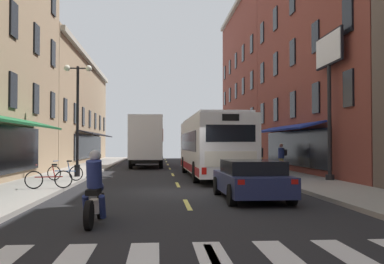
{
  "coord_description": "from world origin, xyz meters",
  "views": [
    {
      "loc": [
        -0.88,
        -16.81,
        1.79
      ],
      "look_at": [
        0.84,
        5.75,
        2.4
      ],
      "focal_mm": 42.05,
      "sensor_mm": 36.0,
      "label": 1
    }
  ],
  "objects_px": {
    "transit_bus": "(211,146)",
    "sedan_mid": "(151,155)",
    "bicycle_near": "(65,172)",
    "billboard_sign": "(329,67)",
    "pedestrian_far": "(255,155)",
    "motorcycle_rider": "(95,192)",
    "bicycle_mid": "(49,179)",
    "sedan_near": "(251,179)",
    "pedestrian_near": "(282,157)",
    "pedestrian_mid": "(260,156)",
    "street_lamp_twin": "(78,115)",
    "box_truck": "(147,142)"
  },
  "relations": [
    {
      "from": "box_truck",
      "to": "sedan_near",
      "type": "distance_m",
      "value": 20.89
    },
    {
      "from": "motorcycle_rider",
      "to": "bicycle_near",
      "type": "height_order",
      "value": "motorcycle_rider"
    },
    {
      "from": "bicycle_mid",
      "to": "sedan_mid",
      "type": "bearing_deg",
      "value": 83.31
    },
    {
      "from": "sedan_near",
      "to": "pedestrian_near",
      "type": "xyz_separation_m",
      "value": [
        4.32,
        11.87,
        0.36
      ]
    },
    {
      "from": "bicycle_near",
      "to": "pedestrian_mid",
      "type": "height_order",
      "value": "pedestrian_mid"
    },
    {
      "from": "billboard_sign",
      "to": "sedan_near",
      "type": "bearing_deg",
      "value": -129.75
    },
    {
      "from": "motorcycle_rider",
      "to": "street_lamp_twin",
      "type": "distance_m",
      "value": 13.59
    },
    {
      "from": "transit_bus",
      "to": "motorcycle_rider",
      "type": "height_order",
      "value": "transit_bus"
    },
    {
      "from": "bicycle_near",
      "to": "street_lamp_twin",
      "type": "bearing_deg",
      "value": 87.79
    },
    {
      "from": "bicycle_near",
      "to": "pedestrian_near",
      "type": "xyz_separation_m",
      "value": [
        11.52,
        5.37,
        0.52
      ]
    },
    {
      "from": "box_truck",
      "to": "street_lamp_twin",
      "type": "bearing_deg",
      "value": -105.73
    },
    {
      "from": "motorcycle_rider",
      "to": "bicycle_mid",
      "type": "height_order",
      "value": "motorcycle_rider"
    },
    {
      "from": "transit_bus",
      "to": "bicycle_near",
      "type": "xyz_separation_m",
      "value": [
        -7.08,
        -3.29,
        -1.2
      ]
    },
    {
      "from": "transit_bus",
      "to": "street_lamp_twin",
      "type": "xyz_separation_m",
      "value": [
        -6.98,
        -0.78,
        1.58
      ]
    },
    {
      "from": "bicycle_near",
      "to": "sedan_near",
      "type": "bearing_deg",
      "value": -42.09
    },
    {
      "from": "sedan_mid",
      "to": "pedestrian_near",
      "type": "relative_size",
      "value": 2.57
    },
    {
      "from": "sedan_mid",
      "to": "pedestrian_mid",
      "type": "height_order",
      "value": "pedestrian_mid"
    },
    {
      "from": "bicycle_near",
      "to": "pedestrian_mid",
      "type": "distance_m",
      "value": 13.87
    },
    {
      "from": "sedan_mid",
      "to": "bicycle_mid",
      "type": "height_order",
      "value": "sedan_mid"
    },
    {
      "from": "box_truck",
      "to": "bicycle_near",
      "type": "relative_size",
      "value": 4.77
    },
    {
      "from": "bicycle_mid",
      "to": "pedestrian_far",
      "type": "xyz_separation_m",
      "value": [
        10.67,
        13.18,
        0.51
      ]
    },
    {
      "from": "transit_bus",
      "to": "street_lamp_twin",
      "type": "relative_size",
      "value": 2.07
    },
    {
      "from": "transit_bus",
      "to": "bicycle_near",
      "type": "height_order",
      "value": "transit_bus"
    },
    {
      "from": "pedestrian_near",
      "to": "pedestrian_mid",
      "type": "xyz_separation_m",
      "value": [
        -0.55,
        3.11,
        -0.04
      ]
    },
    {
      "from": "sedan_near",
      "to": "pedestrian_near",
      "type": "relative_size",
      "value": 2.59
    },
    {
      "from": "bicycle_mid",
      "to": "pedestrian_mid",
      "type": "bearing_deg",
      "value": 48.37
    },
    {
      "from": "street_lamp_twin",
      "to": "bicycle_near",
      "type": "bearing_deg",
      "value": -92.21
    },
    {
      "from": "bicycle_near",
      "to": "street_lamp_twin",
      "type": "relative_size",
      "value": 0.3
    },
    {
      "from": "street_lamp_twin",
      "to": "box_truck",
      "type": "bearing_deg",
      "value": 74.27
    },
    {
      "from": "bicycle_near",
      "to": "bicycle_mid",
      "type": "height_order",
      "value": "same"
    },
    {
      "from": "billboard_sign",
      "to": "bicycle_near",
      "type": "relative_size",
      "value": 4.05
    },
    {
      "from": "box_truck",
      "to": "pedestrian_mid",
      "type": "height_order",
      "value": "box_truck"
    },
    {
      "from": "box_truck",
      "to": "motorcycle_rider",
      "type": "relative_size",
      "value": 3.87
    },
    {
      "from": "billboard_sign",
      "to": "motorcycle_rider",
      "type": "bearing_deg",
      "value": -133.05
    },
    {
      "from": "sedan_near",
      "to": "bicycle_near",
      "type": "height_order",
      "value": "sedan_near"
    },
    {
      "from": "bicycle_mid",
      "to": "sedan_near",
      "type": "bearing_deg",
      "value": -21.79
    },
    {
      "from": "motorcycle_rider",
      "to": "pedestrian_mid",
      "type": "bearing_deg",
      "value": 66.77
    },
    {
      "from": "sedan_mid",
      "to": "transit_bus",
      "type": "bearing_deg",
      "value": -80.48
    },
    {
      "from": "bicycle_near",
      "to": "bicycle_mid",
      "type": "distance_m",
      "value": 3.68
    },
    {
      "from": "sedan_mid",
      "to": "bicycle_near",
      "type": "height_order",
      "value": "sedan_mid"
    },
    {
      "from": "billboard_sign",
      "to": "sedan_mid",
      "type": "relative_size",
      "value": 1.59
    },
    {
      "from": "billboard_sign",
      "to": "motorcycle_rider",
      "type": "relative_size",
      "value": 3.29
    },
    {
      "from": "box_truck",
      "to": "motorcycle_rider",
      "type": "xyz_separation_m",
      "value": [
        -0.54,
        -24.55,
        -1.28
      ]
    },
    {
      "from": "pedestrian_far",
      "to": "motorcycle_rider",
      "type": "bearing_deg",
      "value": -3.96
    },
    {
      "from": "sedan_mid",
      "to": "street_lamp_twin",
      "type": "distance_m",
      "value": 22.64
    },
    {
      "from": "pedestrian_far",
      "to": "bicycle_near",
      "type": "bearing_deg",
      "value": -30.86
    },
    {
      "from": "sedan_near",
      "to": "pedestrian_mid",
      "type": "distance_m",
      "value": 15.45
    },
    {
      "from": "transit_bus",
      "to": "sedan_mid",
      "type": "distance_m",
      "value": 21.78
    },
    {
      "from": "pedestrian_mid",
      "to": "pedestrian_far",
      "type": "distance_m",
      "value": 1.03
    },
    {
      "from": "pedestrian_mid",
      "to": "street_lamp_twin",
      "type": "height_order",
      "value": "street_lamp_twin"
    }
  ]
}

